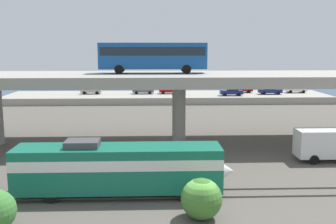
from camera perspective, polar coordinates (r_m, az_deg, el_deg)
The scene contains 17 objects.
ground_plane at distance 26.12m, azimuth 4.49°, elevation -15.00°, with size 260.00×260.00×0.00m, color #565149.
rail_strip_near at distance 29.04m, azimuth 3.75°, elevation -12.26°, with size 110.00×0.12×0.12m, color #59544C.
rail_strip_far at distance 30.48m, azimuth 3.45°, elevation -11.18°, with size 110.00×0.12×0.12m, color #59544C.
train_locomotive at distance 28.97m, azimuth -5.74°, elevation -7.87°, with size 15.94×3.04×4.18m.
highway_overpass at distance 43.86m, azimuth 1.61°, elevation 4.53°, with size 96.00×11.21×7.83m.
transit_bus_on_overpass at distance 44.58m, azimuth -2.20°, elevation 8.30°, with size 12.00×2.68×3.40m.
service_truck_east at distance 40.51m, azimuth 22.44°, elevation -4.33°, with size 6.80×2.46×3.04m.
pier_parking_lot at distance 79.30m, azimuth -0.05°, elevation 2.15°, with size 63.94×12.68×1.35m, color #9E998E.
parked_car_0 at distance 81.42m, azimuth 14.59°, elevation 3.06°, with size 4.54×1.99×1.50m.
parked_car_1 at distance 79.62m, azimuth -3.59°, elevation 3.21°, with size 4.29×1.84×1.50m.
parked_car_2 at distance 79.73m, azimuth 0.28°, elevation 3.23°, with size 4.28×1.86×1.50m.
parked_car_3 at distance 85.46m, azimuth 18.09°, elevation 3.18°, with size 4.31×1.82×1.50m.
parked_car_4 at distance 80.75m, azimuth -11.07°, elevation 3.13°, with size 4.06×1.87×1.50m.
parked_car_5 at distance 77.47m, azimuth 9.22°, elevation 2.93°, with size 4.39×1.83×1.50m.
parked_car_6 at distance 82.93m, azimuth 10.76°, elevation 3.31°, with size 4.10×1.85×1.50m.
harbor_water at distance 102.21m, azimuth -0.52°, elevation 3.42°, with size 140.00×36.00×0.01m, color navy.
shrub_right at distance 25.44m, azimuth 4.88°, elevation -12.46°, with size 2.63×2.63×2.63m, color #40762E.
Camera 1 is at (-2.85, -23.60, 10.81)m, focal length 41.95 mm.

